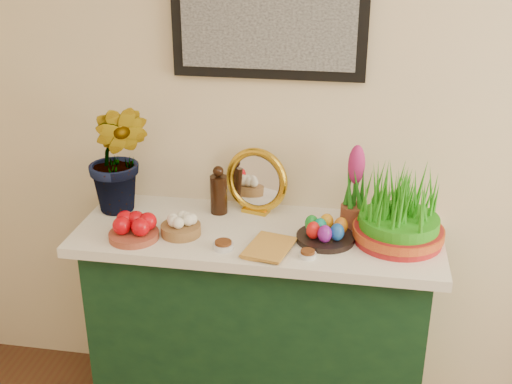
% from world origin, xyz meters
% --- Properties ---
extents(sideboard, '(1.30, 0.45, 0.85)m').
position_xyz_m(sideboard, '(-0.43, 2.00, 0.42)').
color(sideboard, '#14371B').
rests_on(sideboard, ground).
extents(tablecloth, '(1.40, 0.55, 0.04)m').
position_xyz_m(tablecloth, '(-0.43, 2.00, 0.87)').
color(tablecloth, white).
rests_on(tablecloth, sideboard).
extents(hyacinth_green, '(0.32, 0.28, 0.61)m').
position_xyz_m(hyacinth_green, '(-1.01, 2.08, 1.19)').
color(hyacinth_green, '#1F6F17').
rests_on(hyacinth_green, tablecloth).
extents(apple_bowl, '(0.25, 0.25, 0.09)m').
position_xyz_m(apple_bowl, '(-0.88, 1.85, 0.93)').
color(apple_bowl, brown).
rests_on(apple_bowl, tablecloth).
extents(garlic_basket, '(0.16, 0.16, 0.09)m').
position_xyz_m(garlic_basket, '(-0.72, 1.92, 0.93)').
color(garlic_basket, olive).
rests_on(garlic_basket, tablecloth).
extents(vinegar_cruet, '(0.07, 0.07, 0.20)m').
position_xyz_m(vinegar_cruet, '(-0.62, 2.13, 0.98)').
color(vinegar_cruet, black).
rests_on(vinegar_cruet, tablecloth).
extents(mirror, '(0.28, 0.13, 0.27)m').
position_xyz_m(mirror, '(-0.47, 2.17, 1.02)').
color(mirror, gold).
rests_on(mirror, tablecloth).
extents(book, '(0.18, 0.23, 0.03)m').
position_xyz_m(book, '(-0.44, 1.86, 0.90)').
color(book, '#C38A35').
rests_on(book, tablecloth).
extents(spice_dish_left, '(0.08, 0.08, 0.03)m').
position_xyz_m(spice_dish_left, '(-0.53, 1.83, 0.90)').
color(spice_dish_left, silver).
rests_on(spice_dish_left, tablecloth).
extents(spice_dish_right, '(0.06, 0.06, 0.03)m').
position_xyz_m(spice_dish_right, '(-0.23, 1.82, 0.90)').
color(spice_dish_right, silver).
rests_on(spice_dish_right, tablecloth).
extents(egg_plate, '(0.25, 0.25, 0.09)m').
position_xyz_m(egg_plate, '(-0.17, 1.96, 0.93)').
color(egg_plate, black).
rests_on(egg_plate, tablecloth).
extents(hyacinth_pink, '(0.10, 0.10, 0.33)m').
position_xyz_m(hyacinth_pink, '(-0.08, 2.11, 1.04)').
color(hyacinth_pink, brown).
rests_on(hyacinth_pink, tablecloth).
extents(wheatgrass_sabzeh, '(0.34, 0.34, 0.28)m').
position_xyz_m(wheatgrass_sabzeh, '(0.09, 2.00, 1.01)').
color(wheatgrass_sabzeh, maroon).
rests_on(wheatgrass_sabzeh, tablecloth).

